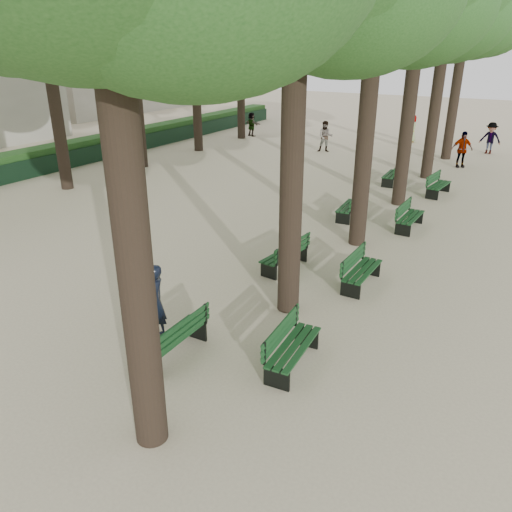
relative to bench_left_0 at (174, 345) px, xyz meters
The scene contains 22 objects.
ground 0.46m from the bench_left_0, behind, with size 120.00×120.00×0.00m, color #C4B694.
tree_central_4 19.47m from the bench_left_0, 86.39° to the left, with size 6.00×6.00×9.95m.
tree_central_5 24.17m from the bench_left_0, 87.18° to the left, with size 6.00×6.00×9.95m.
tree_far_4 23.20m from the bench_left_0, 124.51° to the left, with size 6.00×6.00×10.45m.
tree_far_5 27.26m from the bench_left_0, 118.28° to the left, with size 6.00×6.00×10.45m.
bench_left_0 is the anchor object (origin of this frame).
bench_left_1 5.04m from the bench_left_0, 90.00° to the left, with size 0.79×1.86×0.92m.
bench_left_2 10.32m from the bench_left_0, 90.00° to the left, with size 0.70×1.84×0.92m.
bench_left_3 15.98m from the bench_left_0, 90.00° to the left, with size 0.65×1.82×0.92m.
bench_right_0 2.44m from the bench_left_0, 21.85° to the left, with size 0.68×1.83×0.92m.
bench_right_1 5.56m from the bench_left_0, 65.93° to the left, with size 0.61×1.81×0.92m.
bench_right_2 10.44m from the bench_left_0, 77.46° to the left, with size 0.63×1.82×0.92m.
bench_right_3 15.25m from the bench_left_0, 81.45° to the left, with size 0.77×1.85×0.92m.
man_with_map 1.02m from the bench_left_0, 154.98° to the left, with size 0.66×0.75×1.76m.
pedestrian_c 21.26m from the bench_left_0, 84.15° to the left, with size 1.09×0.37×1.85m, color #262628.
pedestrian_d 27.19m from the bench_left_0, 93.89° to the left, with size 0.86×0.35×1.76m, color #262628.
pedestrian_a 22.14m from the bench_left_0, 104.53° to the left, with size 0.88×0.36×1.80m, color #262628.
pedestrian_e 26.98m from the bench_left_0, 116.85° to the left, with size 1.49×0.32×1.60m, color #262628.
pedestrian_b 25.88m from the bench_left_0, 83.27° to the left, with size 1.17×0.36×1.80m, color #262628.
fence 18.89m from the bench_left_0, 144.43° to the left, with size 0.08×42.00×0.90m, color black.
hedge 19.47m from the bench_left_0, 145.63° to the left, with size 1.20×42.00×1.20m, color #1B4618.
building_far 44.98m from the bench_left_0, 138.05° to the left, with size 12.00×16.00×7.00m, color #B7B2A3.
Camera 1 is at (6.15, -6.69, 5.95)m, focal length 35.00 mm.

